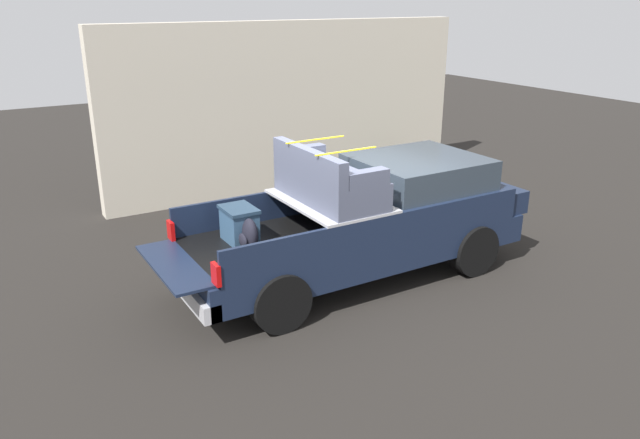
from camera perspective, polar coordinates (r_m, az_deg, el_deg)
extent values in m
plane|color=black|center=(9.96, 2.98, -5.35)|extent=(40.00, 40.00, 0.00)
cube|color=#162138|center=(9.71, 3.04, -2.02)|extent=(5.50, 1.92, 0.45)
cube|color=black|center=(9.04, -3.27, -2.04)|extent=(2.80, 1.80, 0.04)
cube|color=#162138|center=(9.75, -5.84, 0.99)|extent=(2.80, 0.06, 0.50)
cube|color=#162138|center=(8.20, -0.27, -2.64)|extent=(2.80, 0.06, 0.50)
cube|color=#162138|center=(9.63, 3.94, 0.80)|extent=(0.06, 1.80, 0.50)
cube|color=#162138|center=(8.47, -13.37, -4.16)|extent=(0.55, 1.80, 0.04)
cube|color=#B2B2B7|center=(9.23, 0.93, 1.77)|extent=(1.25, 1.92, 0.04)
cube|color=#162138|center=(10.32, 9.35, 1.90)|extent=(2.30, 1.92, 0.50)
cube|color=#2D3842|center=(10.12, 9.06, 4.43)|extent=(1.94, 1.76, 0.47)
cube|color=#162138|center=(11.22, 14.64, 2.67)|extent=(0.40, 1.82, 0.38)
cube|color=#B2B2B7|center=(8.66, -12.21, -6.08)|extent=(0.24, 1.92, 0.24)
cube|color=red|center=(9.26, -13.66, -1.00)|extent=(0.06, 0.20, 0.28)
cube|color=red|center=(7.71, -9.62, -5.04)|extent=(0.06, 0.20, 0.28)
cylinder|color=black|center=(11.42, 7.89, 0.16)|extent=(0.84, 0.30, 0.84)
cylinder|color=black|center=(10.20, 14.02, -2.73)|extent=(0.84, 0.30, 0.84)
cylinder|color=black|center=(9.75, -8.50, -3.42)|extent=(0.84, 0.30, 0.84)
cylinder|color=black|center=(8.29, -3.74, -7.61)|extent=(0.84, 0.30, 0.84)
cube|color=#335170|center=(8.99, -7.47, -0.60)|extent=(0.40, 0.55, 0.47)
cube|color=#23394E|center=(8.90, -7.55, 0.96)|extent=(0.44, 0.59, 0.05)
ellipsoid|color=black|center=(8.66, -6.50, -1.37)|extent=(0.20, 0.34, 0.46)
ellipsoid|color=black|center=(8.64, -7.14, -1.94)|extent=(0.09, 0.24, 0.20)
cube|color=#4C5166|center=(9.16, 0.94, 3.13)|extent=(0.91, 1.90, 0.42)
cube|color=#4C5166|center=(8.87, -1.10, 5.31)|extent=(0.16, 1.90, 0.40)
cube|color=#4C5166|center=(9.81, -1.42, 6.20)|extent=(0.67, 0.20, 0.22)
cube|color=#4C5166|center=(8.42, 4.29, 3.82)|extent=(0.67, 0.20, 0.22)
cube|color=yellow|center=(9.36, -0.42, 7.42)|extent=(1.01, 0.03, 0.02)
cube|color=yellow|center=(8.65, 2.46, 6.36)|extent=(1.01, 0.03, 0.02)
cube|color=beige|center=(14.32, -2.59, 10.44)|extent=(8.82, 0.36, 3.77)
cylinder|color=#1E592D|center=(14.69, 9.47, 4.70)|extent=(0.56, 0.56, 0.90)
cylinder|color=#1E592D|center=(14.57, 9.58, 6.55)|extent=(0.60, 0.60, 0.08)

